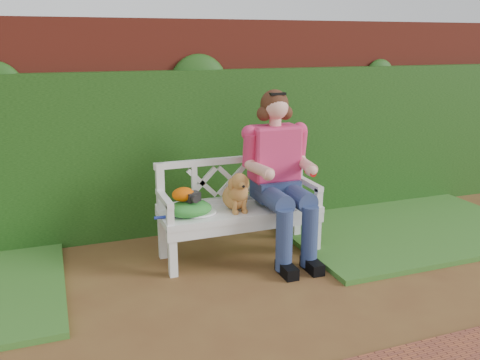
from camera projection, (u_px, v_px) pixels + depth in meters
name	position (u px, v px, depth m)	size (l,w,h in m)	color
ground	(217.00, 304.00, 3.96)	(60.00, 60.00, 0.00)	brown
brick_wall	(161.00, 127.00, 5.39)	(10.00, 0.30, 2.20)	maroon
ivy_hedge	(166.00, 154.00, 5.26)	(10.00, 0.18, 1.70)	#295C1C
grass_right	(399.00, 225.00, 5.58)	(2.60, 2.00, 0.05)	#265E1D
garden_bench	(240.00, 232.00, 4.80)	(1.58, 0.60, 0.48)	white
seated_woman	(277.00, 171.00, 4.75)	(0.68, 0.91, 1.61)	#DA4468
dog	(236.00, 190.00, 4.63)	(0.25, 0.34, 0.38)	#AE4F25
tennis_racket	(196.00, 213.00, 4.55)	(0.59, 0.25, 0.03)	silver
green_bag	(190.00, 208.00, 4.51)	(0.40, 0.31, 0.14)	green
camera_item	(193.00, 197.00, 4.48)	(0.12, 0.09, 0.08)	black
baseball_glove	(183.00, 194.00, 4.47)	(0.20, 0.15, 0.13)	#C74E03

